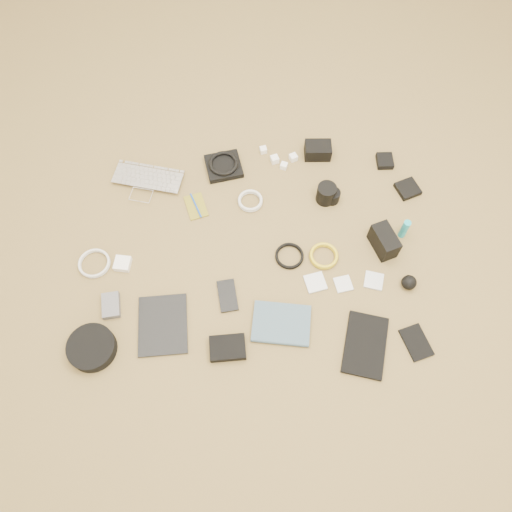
{
  "coord_description": "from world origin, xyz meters",
  "views": [
    {
      "loc": [
        -0.04,
        -0.89,
        1.79
      ],
      "look_at": [
        0.01,
        -0.02,
        0.02
      ],
      "focal_mm": 35.0,
      "sensor_mm": 36.0,
      "label": 1
    }
  ],
  "objects_px": {
    "headphone_case": "(92,348)",
    "paperback": "(280,344)",
    "tablet": "(163,325)",
    "phone": "(227,296)",
    "laptop": "(145,186)",
    "dslr_camera": "(318,150)"
  },
  "relations": [
    {
      "from": "phone",
      "to": "headphone_case",
      "type": "distance_m",
      "value": 0.53
    },
    {
      "from": "tablet",
      "to": "headphone_case",
      "type": "distance_m",
      "value": 0.26
    },
    {
      "from": "dslr_camera",
      "to": "headphone_case",
      "type": "distance_m",
      "value": 1.24
    },
    {
      "from": "headphone_case",
      "to": "paperback",
      "type": "height_order",
      "value": "headphone_case"
    },
    {
      "from": "tablet",
      "to": "paperback",
      "type": "height_order",
      "value": "paperback"
    },
    {
      "from": "laptop",
      "to": "paperback",
      "type": "xyz_separation_m",
      "value": [
        0.52,
        -0.72,
        -0.0
      ]
    },
    {
      "from": "phone",
      "to": "laptop",
      "type": "bearing_deg",
      "value": 116.14
    },
    {
      "from": "dslr_camera",
      "to": "paperback",
      "type": "distance_m",
      "value": 0.89
    },
    {
      "from": "phone",
      "to": "dslr_camera",
      "type": "bearing_deg",
      "value": 50.66
    },
    {
      "from": "laptop",
      "to": "headphone_case",
      "type": "bearing_deg",
      "value": -88.08
    },
    {
      "from": "dslr_camera",
      "to": "laptop",
      "type": "bearing_deg",
      "value": -167.37
    },
    {
      "from": "tablet",
      "to": "laptop",
      "type": "bearing_deg",
      "value": 96.4
    },
    {
      "from": "phone",
      "to": "headphone_case",
      "type": "xyz_separation_m",
      "value": [
        -0.5,
        -0.18,
        0.02
      ]
    },
    {
      "from": "dslr_camera",
      "to": "phone",
      "type": "relative_size",
      "value": 0.87
    },
    {
      "from": "dslr_camera",
      "to": "phone",
      "type": "height_order",
      "value": "dslr_camera"
    },
    {
      "from": "tablet",
      "to": "headphone_case",
      "type": "relative_size",
      "value": 1.34
    },
    {
      "from": "laptop",
      "to": "headphone_case",
      "type": "xyz_separation_m",
      "value": [
        -0.16,
        -0.7,
        0.01
      ]
    },
    {
      "from": "dslr_camera",
      "to": "phone",
      "type": "bearing_deg",
      "value": -119.93
    },
    {
      "from": "dslr_camera",
      "to": "tablet",
      "type": "bearing_deg",
      "value": -128.52
    },
    {
      "from": "laptop",
      "to": "paperback",
      "type": "relative_size",
      "value": 1.39
    },
    {
      "from": "dslr_camera",
      "to": "tablet",
      "type": "distance_m",
      "value": 1.0
    },
    {
      "from": "laptop",
      "to": "dslr_camera",
      "type": "bearing_deg",
      "value": 24.69
    }
  ]
}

